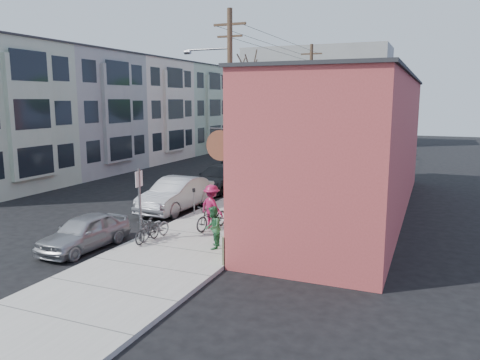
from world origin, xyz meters
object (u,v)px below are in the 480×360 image
at_px(cyclist, 212,207).
at_px(car_3, 262,166).
at_px(tree_bare, 245,139).
at_px(patron_green, 213,228).
at_px(patio_chair_b, 243,232).
at_px(car_4, 285,155).
at_px(parking_meter_far, 249,175).
at_px(parked_bike_a, 147,231).
at_px(car_2, 219,178).
at_px(parking_meter_near, 194,197).
at_px(parked_bike_b, 154,228).
at_px(car_0, 84,232).
at_px(patron_grey, 244,223).
at_px(sign_post, 140,197).
at_px(tree_leafy_mid, 290,94).
at_px(patio_chair_a, 250,227).
at_px(tree_leafy_far, 327,100).
at_px(car_1, 176,194).
at_px(bus, 271,140).
at_px(utility_pole_near, 229,102).

bearing_deg(cyclist, car_3, -54.52).
height_order(tree_bare, patron_green, tree_bare).
bearing_deg(patio_chair_b, car_4, 90.39).
bearing_deg(parking_meter_far, parked_bike_a, -87.64).
relative_size(parked_bike_a, car_2, 0.28).
height_order(parking_meter_near, parked_bike_b, parking_meter_near).
bearing_deg(car_0, patron_grey, 27.66).
distance_m(tree_bare, car_0, 11.37).
xyz_separation_m(sign_post, tree_bare, (0.45, 9.51, 1.50)).
xyz_separation_m(tree_leafy_mid, patio_chair_a, (3.31, -16.09, -5.30)).
height_order(car_0, car_2, car_2).
xyz_separation_m(tree_leafy_far, car_1, (-2.00, -25.04, -4.70)).
xyz_separation_m(parked_bike_a, car_1, (-1.93, 5.46, 0.23)).
bearing_deg(car_4, car_2, -95.77).
bearing_deg(parked_bike_a, car_0, -144.32).
bearing_deg(car_0, parked_bike_a, 35.63).
xyz_separation_m(parking_meter_far, car_2, (-1.77, -0.61, -0.22)).
height_order(parked_bike_a, car_1, car_1).
distance_m(tree_leafy_mid, cyclist, 16.34).
distance_m(parking_meter_near, parked_bike_a, 4.68).
relative_size(tree_bare, parked_bike_b, 3.78).
bearing_deg(bus, car_0, -79.93).
height_order(patron_green, car_2, patron_green).
bearing_deg(patron_green, parking_meter_near, -159.63).
bearing_deg(tree_leafy_mid, car_3, -176.08).
relative_size(tree_bare, patio_chair_b, 7.22).
distance_m(tree_bare, cyclist, 7.51).
bearing_deg(cyclist, patron_green, 139.96).
relative_size(patio_chair_b, car_1, 0.18).
distance_m(utility_pole_near, patron_grey, 9.29).
distance_m(parking_meter_far, parked_bike_a, 11.73).
relative_size(patron_grey, car_4, 0.31).
height_order(sign_post, bus, sign_post).
xyz_separation_m(parked_bike_b, car_2, (-2.25, 10.64, 0.17)).
bearing_deg(parking_meter_near, utility_pole_near, 87.89).
relative_size(patron_green, parked_bike_a, 1.05).
bearing_deg(tree_leafy_mid, tree_leafy_far, 90.00).
distance_m(parked_bike_a, car_4, 23.79).
distance_m(parking_meter_near, car_1, 1.67).
bearing_deg(tree_leafy_far, patio_chair_b, -83.45).
height_order(parking_meter_far, car_4, car_4).
height_order(patron_grey, parked_bike_a, patron_grey).
xyz_separation_m(parked_bike_a, bus, (-5.54, 30.57, 0.85)).
height_order(tree_leafy_mid, bus, tree_leafy_mid).
bearing_deg(parked_bike_b, parked_bike_a, -80.36).
height_order(patron_grey, bus, bus).
distance_m(patio_chair_a, car_3, 16.81).
bearing_deg(car_4, patron_green, -83.29).
bearing_deg(car_2, parked_bike_a, -78.51).
relative_size(parked_bike_a, parked_bike_b, 0.89).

